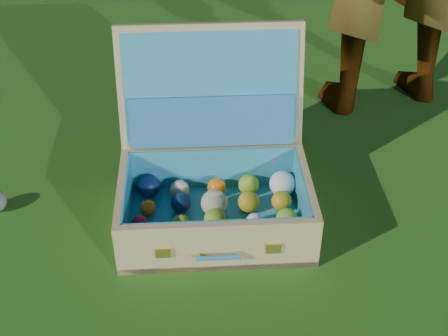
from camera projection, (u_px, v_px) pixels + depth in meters
ground at (223, 258)px, 1.73m from camera, size 60.00×60.00×0.00m
suitcase at (216, 170)px, 1.81m from camera, size 0.69×0.66×0.51m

